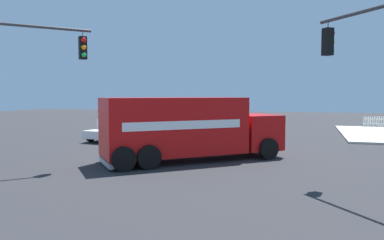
% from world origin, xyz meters
% --- Properties ---
extents(ground_plane, '(100.00, 100.00, 0.00)m').
position_xyz_m(ground_plane, '(0.00, 0.00, 0.00)').
color(ground_plane, '#2B2B2D').
extents(delivery_truck, '(8.02, 7.48, 2.91)m').
position_xyz_m(delivery_truck, '(0.82, 1.73, 1.52)').
color(delivery_truck, red).
rests_on(delivery_truck, ground).
extents(traffic_light_secondary, '(3.08, 3.31, 5.85)m').
position_xyz_m(traffic_light_secondary, '(6.42, 6.14, 4.00)').
color(traffic_light_secondary, '#38383D').
rests_on(traffic_light_secondary, sidewalk_corner_far).
extents(pickup_white, '(2.69, 5.38, 1.38)m').
position_xyz_m(pickup_white, '(7.88, -4.55, 0.73)').
color(pickup_white, white).
rests_on(pickup_white, ground).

